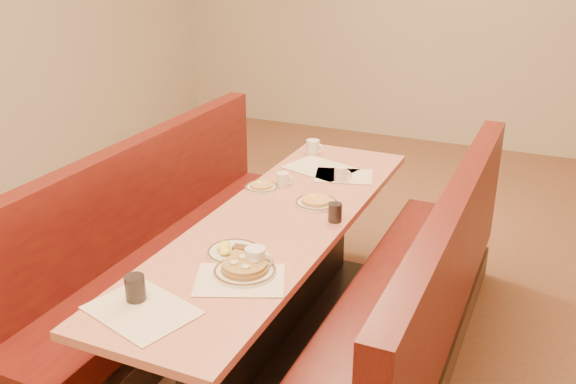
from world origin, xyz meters
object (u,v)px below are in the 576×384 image
at_px(coffee_mug_b, 283,179).
at_px(soda_tumbler_mid, 335,212).
at_px(diner_table, 277,283).
at_px(coffee_mug_c, 341,173).
at_px(pancake_plate, 245,269).
at_px(coffee_mug_d, 313,147).
at_px(soda_tumbler_near, 135,289).
at_px(booth_left, 164,258).
at_px(booth_right, 411,316).
at_px(eggs_plate, 233,251).
at_px(coffee_mug_a, 256,258).

xyz_separation_m(coffee_mug_b, soda_tumbler_mid, (0.44, -0.34, 0.01)).
distance_m(diner_table, coffee_mug_c, 0.79).
xyz_separation_m(pancake_plate, coffee_mug_d, (-0.33, 1.61, 0.03)).
distance_m(diner_table, soda_tumbler_near, 1.05).
bearing_deg(booth_left, booth_right, 0.00).
relative_size(eggs_plate, coffee_mug_a, 1.92).
bearing_deg(coffee_mug_d, soda_tumbler_near, -78.72).
xyz_separation_m(diner_table, coffee_mug_d, (-0.22, 1.04, 0.42)).
bearing_deg(coffee_mug_c, diner_table, -88.30).
bearing_deg(coffee_mug_a, coffee_mug_b, 98.93).
bearing_deg(booth_right, booth_left, 180.00).
relative_size(pancake_plate, soda_tumbler_near, 2.45).
height_order(pancake_plate, eggs_plate, pancake_plate).
relative_size(coffee_mug_b, coffee_mug_c, 0.93).
height_order(eggs_plate, soda_tumbler_near, soda_tumbler_near).
xyz_separation_m(booth_right, coffee_mug_b, (-0.90, 0.44, 0.43)).
bearing_deg(soda_tumbler_mid, booth_left, -174.23).
distance_m(booth_right, coffee_mug_b, 1.09).
relative_size(coffee_mug_c, coffee_mug_d, 0.90).
bearing_deg(coffee_mug_b, booth_right, -33.88).
relative_size(diner_table, coffee_mug_d, 20.07).
bearing_deg(coffee_mug_b, soda_tumbler_mid, -44.99).
height_order(diner_table, coffee_mug_c, coffee_mug_c).
relative_size(diner_table, coffee_mug_b, 24.02).
xyz_separation_m(booth_left, coffee_mug_b, (0.57, 0.44, 0.43)).
relative_size(coffee_mug_a, coffee_mug_c, 1.15).
relative_size(booth_right, coffee_mug_d, 20.07).
bearing_deg(pancake_plate, coffee_mug_a, 67.92).
height_order(booth_left, coffee_mug_c, booth_left).
height_order(booth_right, soda_tumbler_near, booth_right).
bearing_deg(soda_tumbler_near, coffee_mug_c, 79.34).
xyz_separation_m(coffee_mug_c, soda_tumbler_mid, (0.17, -0.56, 0.00)).
xyz_separation_m(eggs_plate, soda_tumbler_near, (-0.16, -0.51, 0.04)).
height_order(diner_table, coffee_mug_a, coffee_mug_a).
height_order(eggs_plate, soda_tumbler_mid, soda_tumbler_mid).
height_order(coffee_mug_b, coffee_mug_d, coffee_mug_d).
relative_size(coffee_mug_d, soda_tumbler_near, 1.11).
bearing_deg(eggs_plate, coffee_mug_b, 99.25).
relative_size(booth_left, coffee_mug_a, 19.25).
relative_size(diner_table, pancake_plate, 9.05).
bearing_deg(diner_table, soda_tumbler_near, -101.19).
relative_size(diner_table, coffee_mug_a, 19.25).
bearing_deg(booth_left, soda_tumbler_mid, 5.77).
distance_m(diner_table, booth_left, 0.73).
bearing_deg(booth_left, coffee_mug_a, -30.14).
xyz_separation_m(eggs_plate, coffee_mug_d, (-0.20, 1.47, 0.03)).
bearing_deg(coffee_mug_c, booth_left, -130.56).
distance_m(coffee_mug_c, coffee_mug_d, 0.51).
relative_size(diner_table, coffee_mug_c, 22.23).
bearing_deg(coffee_mug_d, coffee_mug_b, -74.37).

